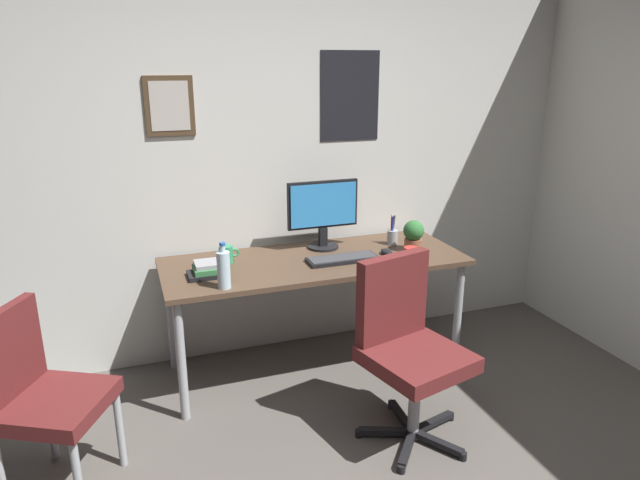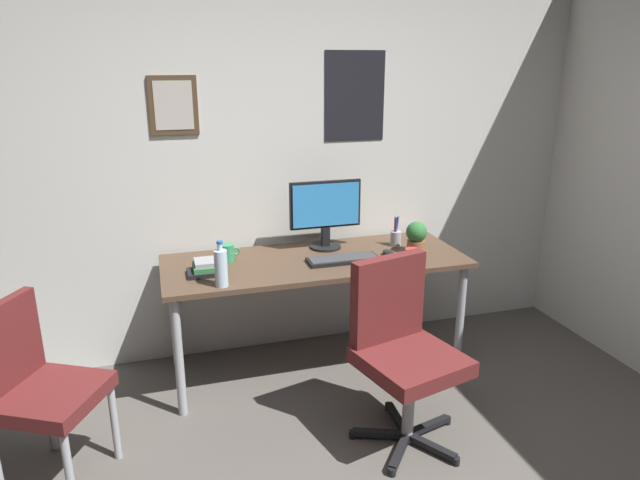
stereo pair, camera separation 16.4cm
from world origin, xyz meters
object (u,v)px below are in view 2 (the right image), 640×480
Objects in this scene: monitor at (325,211)px; book_stack_left at (207,268)px; water_bottle at (221,267)px; pen_cup at (396,237)px; side_chair at (35,383)px; keyboard at (343,259)px; coffee_mug_near at (228,253)px; coffee_mug_far at (412,256)px; computer_mouse at (388,253)px; office_chair at (401,343)px; potted_plant at (416,236)px.

book_stack_left is (-0.78, -0.26, -0.20)m from monitor.
water_bottle is 1.23m from pen_cup.
side_chair reaches higher than keyboard.
keyboard is 0.80m from book_stack_left.
pen_cup is at bearing 7.94° from book_stack_left.
monitor is at bearing 7.16° from coffee_mug_near.
pen_cup is (0.43, 0.19, 0.04)m from keyboard.
pen_cup is (2.06, 0.72, 0.29)m from side_chair.
coffee_mug_far is at bearing -19.66° from keyboard.
coffee_mug_near is (0.97, 0.73, 0.28)m from side_chair.
keyboard is 2.06× the size of book_stack_left.
monitor is at bearing 18.48° from book_stack_left.
monitor is at bearing 32.98° from water_bottle.
coffee_mug_near reaches higher than computer_mouse.
side_chair is 1.86m from monitor.
coffee_mug_far is at bearing 60.97° from office_chair.
office_chair is at bearing -39.20° from book_stack_left.
water_bottle is 1.26m from potted_plant.
potted_plant is (2.13, 0.56, 0.34)m from side_chair.
office_chair is at bearing -84.05° from monitor.
monitor is 3.87× the size of coffee_mug_far.
computer_mouse is (1.93, 0.54, 0.25)m from side_chair.
keyboard is at bearing -17.04° from coffee_mug_near.
coffee_mug_near is 1.10m from coffee_mug_far.
side_chair reaches higher than coffee_mug_far.
keyboard is at bearing -177.19° from computer_mouse.
pen_cup is at bearing 17.95° from water_bottle.
book_stack_left is (-1.10, 0.01, 0.02)m from computer_mouse.
office_chair is 1.08m from monitor.
potted_plant is 0.93× the size of book_stack_left.
potted_plant is (0.11, 0.18, 0.06)m from coffee_mug_far.
coffee_mug_far is 0.22m from potted_plant.
coffee_mug_near is 1.09m from pen_cup.
keyboard is 0.30m from computer_mouse.
computer_mouse is 0.44× the size of water_bottle.
monitor is 0.59m from potted_plant.
side_chair is at bearing 174.36° from office_chair.
computer_mouse is (0.22, 0.71, 0.22)m from office_chair.
side_chair is 2.07m from coffee_mug_far.
side_chair is at bearing -169.17° from coffee_mug_far.
pen_cup is (0.13, 0.18, 0.04)m from computer_mouse.
water_bottle is at bearing -169.17° from computer_mouse.
potted_plant is at bearing -66.52° from pen_cup.
office_chair is at bearing -119.03° from coffee_mug_far.
computer_mouse is 0.21m from potted_plant.
potted_plant is 0.98× the size of pen_cup.
water_bottle reaches higher than coffee_mug_far.
water_bottle is at bearing 20.86° from side_chair.
water_bottle is at bearing -177.59° from coffee_mug_far.
pen_cup is at bearing -11.09° from monitor.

